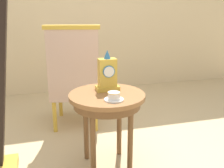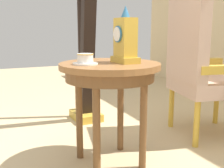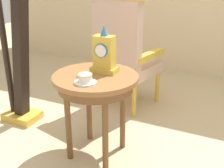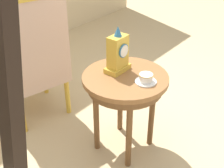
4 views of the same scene
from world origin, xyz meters
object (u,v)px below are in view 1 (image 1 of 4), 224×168
side_table (107,104)px  teacup_left (114,97)px  mantel_clock (107,74)px  armchair (75,76)px

side_table → teacup_left: bearing=-85.6°
mantel_clock → armchair: bearing=102.8°
teacup_left → mantel_clock: (0.01, 0.25, 0.11)m
side_table → mantel_clock: size_ratio=1.93×
teacup_left → mantel_clock: 0.27m
teacup_left → side_table: bearing=94.4°
teacup_left → armchair: armchair is taller
side_table → teacup_left: (0.01, -0.16, 0.11)m
side_table → mantel_clock: (0.03, 0.09, 0.22)m
teacup_left → mantel_clock: mantel_clock is taller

